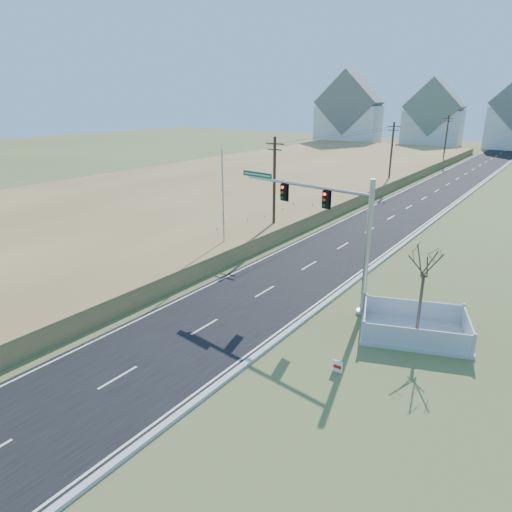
% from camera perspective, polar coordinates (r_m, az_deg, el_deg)
% --- Properties ---
extents(ground, '(260.00, 260.00, 0.00)m').
position_cam_1_polar(ground, '(27.36, -3.64, -7.31)').
color(ground, '#555D2D').
rests_on(ground, ground).
extents(road, '(8.00, 180.00, 0.06)m').
position_cam_1_polar(road, '(71.71, 22.47, 8.03)').
color(road, black).
rests_on(road, ground).
extents(curb, '(0.30, 180.00, 0.18)m').
position_cam_1_polar(curb, '(70.92, 25.74, 7.52)').
color(curb, '#B2AFA8').
rests_on(curb, ground).
extents(reed_marsh, '(38.00, 110.00, 1.30)m').
position_cam_1_polar(reed_marsh, '(71.89, 1.43, 9.99)').
color(reed_marsh, tan).
rests_on(reed_marsh, ground).
extents(utility_pole_near, '(1.80, 0.26, 9.00)m').
position_cam_1_polar(utility_pole_near, '(41.15, 2.29, 8.69)').
color(utility_pole_near, '#422D1E').
rests_on(utility_pole_near, ground).
extents(utility_pole_mid, '(1.80, 0.26, 9.00)m').
position_cam_1_polar(utility_pole_mid, '(68.04, 16.55, 12.13)').
color(utility_pole_mid, '#422D1E').
rests_on(utility_pole_mid, ground).
extents(utility_pole_far, '(1.80, 0.26, 9.00)m').
position_cam_1_polar(utility_pole_far, '(96.78, 22.65, 13.37)').
color(utility_pole_far, '#422D1E').
rests_on(utility_pole_far, ground).
extents(condo_nw, '(17.69, 13.38, 19.05)m').
position_cam_1_polar(condo_nw, '(130.50, 11.54, 16.91)').
color(condo_nw, white).
rests_on(condo_nw, ground).
extents(condo_nnw, '(14.93, 11.17, 17.03)m').
position_cam_1_polar(condo_nnw, '(131.40, 21.29, 15.71)').
color(condo_nnw, white).
rests_on(condo_nnw, ground).
extents(traffic_signal_mast, '(10.03, 1.64, 8.05)m').
position_cam_1_polar(traffic_signal_mast, '(27.33, 10.38, 3.31)').
color(traffic_signal_mast, '#9EA0A5').
rests_on(traffic_signal_mast, ground).
extents(fence_enclosure, '(6.58, 5.54, 1.27)m').
position_cam_1_polar(fence_enclosure, '(26.45, 19.12, -8.78)').
color(fence_enclosure, '#B7B5AD').
rests_on(fence_enclosure, ground).
extents(open_sign, '(0.48, 0.07, 0.59)m').
position_cam_1_polar(open_sign, '(22.24, 10.16, -13.45)').
color(open_sign, white).
rests_on(open_sign, ground).
extents(flagpole, '(0.39, 0.39, 8.57)m').
position_cam_1_polar(flagpole, '(36.01, -4.10, 5.07)').
color(flagpole, '#B7B5AD').
rests_on(flagpole, ground).
extents(bare_tree, '(2.00, 2.00, 5.29)m').
position_cam_1_polar(bare_tree, '(25.06, 20.45, -0.51)').
color(bare_tree, '#4C3F33').
rests_on(bare_tree, ground).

